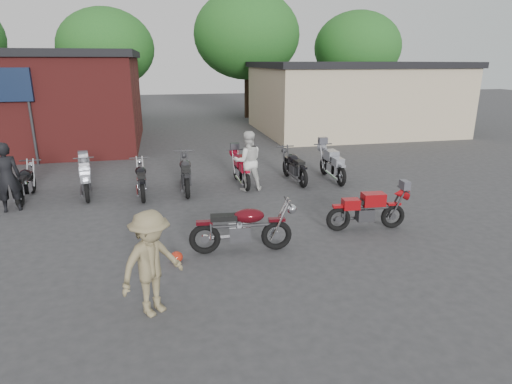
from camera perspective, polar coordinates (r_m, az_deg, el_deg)
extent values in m
plane|color=#323335|center=(8.78, 1.84, -8.84)|extent=(90.00, 90.00, 0.00)
cube|color=maroon|center=(22.82, -30.98, 10.13)|extent=(12.00, 8.00, 4.00)
cube|color=tan|center=(25.04, 12.49, 11.96)|extent=(10.00, 8.00, 3.50)
ellipsoid|color=#A42311|center=(8.71, -10.56, -8.53)|extent=(0.31, 0.31, 0.23)
imported|color=black|center=(12.91, -30.29, 1.70)|extent=(0.78, 0.63, 1.85)
imported|color=silver|center=(13.04, -1.10, 4.16)|extent=(0.89, 0.70, 1.83)
imported|color=olive|center=(6.86, -13.75, -9.24)|extent=(1.27, 1.17, 1.71)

